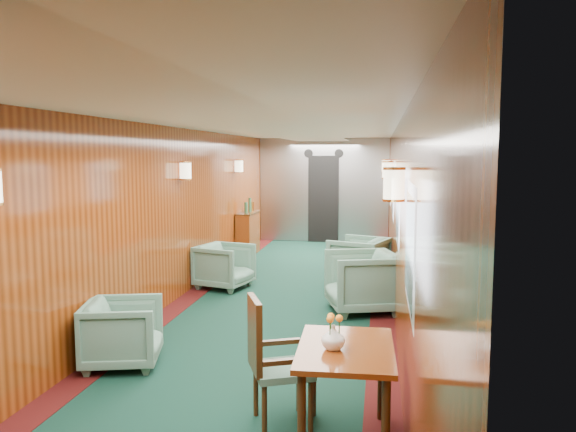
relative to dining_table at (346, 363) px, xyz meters
The scene contains 12 objects.
room 3.59m from the dining_table, 108.37° to the left, with size 12.00×12.10×2.40m.
bulkhead 9.25m from the dining_table, 96.73° to the left, with size 2.98×0.17×2.39m.
windows_right 3.64m from the dining_table, 83.41° to the left, with size 0.02×8.60×0.80m.
wall_sconces 4.15m from the dining_table, 105.79° to the left, with size 2.97×7.97×0.25m.
dining_table is the anchor object (origin of this frame).
side_chair 0.61m from the dining_table, 161.57° to the left, with size 0.56×0.57×0.98m.
credenza 7.62m from the dining_table, 108.53° to the left, with size 0.31×0.97×1.15m.
flower_vase 0.22m from the dining_table, 141.44° to the right, with size 0.16×0.16×0.17m, color silver.
armchair_left_near 2.49m from the dining_table, 152.68° to the left, with size 0.69×0.71×0.64m, color #214E43.
armchair_left_far 4.84m from the dining_table, 115.77° to the left, with size 0.72×0.74×0.68m, color #214E43.
armchair_right_near 3.40m from the dining_table, 89.98° to the left, with size 0.84×0.86×0.79m, color #214E43.
armchair_right_far 4.97m from the dining_table, 91.17° to the left, with size 0.79×0.82×0.74m, color #214E43.
Camera 1 is at (1.30, -7.02, 2.03)m, focal length 35.00 mm.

